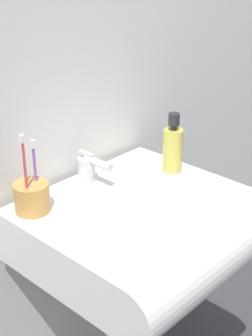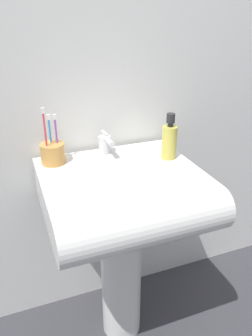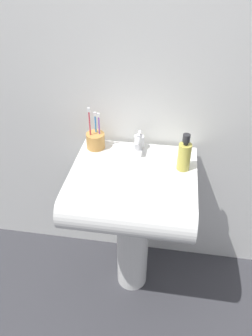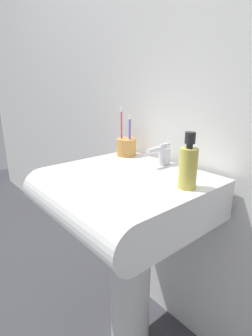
{
  "view_description": "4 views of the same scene",
  "coord_description": "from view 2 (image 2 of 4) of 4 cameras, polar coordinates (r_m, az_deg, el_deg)",
  "views": [
    {
      "loc": [
        -0.87,
        -0.79,
        1.47
      ],
      "look_at": [
        -0.03,
        0.0,
        0.91
      ],
      "focal_mm": 55.0,
      "sensor_mm": 36.0,
      "label": 1
    },
    {
      "loc": [
        -0.35,
        -0.98,
        1.33
      ],
      "look_at": [
        0.02,
        -0.01,
        0.82
      ],
      "focal_mm": 35.0,
      "sensor_mm": 36.0,
      "label": 2
    },
    {
      "loc": [
        0.15,
        -1.16,
        1.68
      ],
      "look_at": [
        -0.03,
        -0.03,
        0.83
      ],
      "focal_mm": 35.0,
      "sensor_mm": 36.0,
      "label": 3
    },
    {
      "loc": [
        0.68,
        -0.6,
        1.11
      ],
      "look_at": [
        -0.02,
        -0.01,
        0.82
      ],
      "focal_mm": 28.0,
      "sensor_mm": 36.0,
      "label": 4
    }
  ],
  "objects": [
    {
      "name": "ground_plane",
      "position": [
        1.69,
        -0.78,
        -25.7
      ],
      "size": [
        6.0,
        6.0,
        0.0
      ],
      "primitive_type": "plane",
      "color": "#38383D",
      "rests_on": "ground"
    },
    {
      "name": "wall_back",
      "position": [
        1.31,
        -5.5,
        20.47
      ],
      "size": [
        5.0,
        0.05,
        2.4
      ],
      "primitive_type": "cube",
      "color": "silver",
      "rests_on": "ground"
    },
    {
      "name": "sink_pedestal",
      "position": [
        1.44,
        -0.86,
        -17.64
      ],
      "size": [
        0.17,
        0.17,
        0.65
      ],
      "primitive_type": "cylinder",
      "color": "white",
      "rests_on": "ground"
    },
    {
      "name": "sink_basin",
      "position": [
        1.16,
        -0.04,
        -4.98
      ],
      "size": [
        0.56,
        0.53,
        0.15
      ],
      "color": "white",
      "rests_on": "sink_pedestal"
    },
    {
      "name": "faucet",
      "position": [
        1.3,
        -3.52,
        4.3
      ],
      "size": [
        0.05,
        0.12,
        0.09
      ],
      "color": "silver",
      "rests_on": "sink_basin"
    },
    {
      "name": "toothbrush_cup",
      "position": [
        1.24,
        -12.64,
        2.63
      ],
      "size": [
        0.09,
        0.09,
        0.22
      ],
      "color": "#D19347",
      "rests_on": "sink_basin"
    },
    {
      "name": "soap_bottle",
      "position": [
        1.26,
        7.56,
        4.79
      ],
      "size": [
        0.06,
        0.06,
        0.18
      ],
      "color": "gold",
      "rests_on": "sink_basin"
    }
  ]
}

